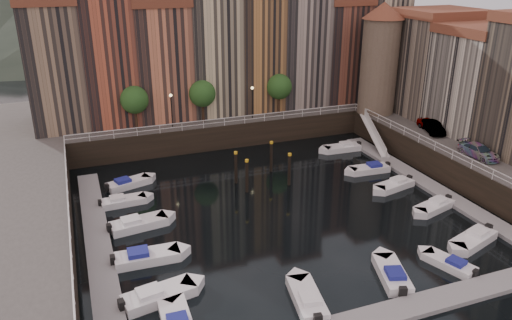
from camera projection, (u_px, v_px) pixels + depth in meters
name	position (u px, v px, depth m)	size (l,w,h in m)	color
ground	(276.00, 205.00, 46.88)	(200.00, 200.00, 0.00)	black
quay_far	(203.00, 115.00, 68.88)	(80.00, 20.00, 3.00)	black
dock_left	(98.00, 241.00, 40.64)	(2.00, 28.00, 0.35)	gray
dock_right	(425.00, 183.00, 51.25)	(2.00, 28.00, 0.35)	gray
dock_near	(378.00, 316.00, 32.06)	(30.00, 2.00, 0.35)	gray
mountains	(130.00, 11.00, 139.94)	(145.00, 100.00, 18.00)	#2D382D
far_terrace	(230.00, 47.00, 64.26)	(48.70, 10.30, 17.50)	#856C54
right_terrace	(484.00, 75.00, 55.27)	(9.30, 24.30, 14.00)	#7A6C5C
corner_tower	(380.00, 57.00, 62.20)	(5.20, 5.20, 13.80)	#6B5B4C
promenade_trees	(208.00, 93.00, 59.77)	(21.20, 3.20, 5.20)	black
street_lamps	(213.00, 101.00, 59.27)	(10.36, 0.36, 4.18)	black
railings	(257.00, 151.00, 49.70)	(36.08, 34.04, 0.52)	white
gangway	(374.00, 133.00, 60.44)	(2.78, 8.32, 3.73)	white
mooring_pilings	(261.00, 168.00, 51.10)	(5.28, 4.31, 3.78)	black
boat_left_0	(157.00, 296.00, 33.66)	(5.35, 2.77, 1.20)	white
boat_left_1	(146.00, 257.00, 38.05)	(5.21, 2.06, 1.19)	white
boat_left_2	(137.00, 224.00, 42.82)	(5.22, 2.49, 1.17)	white
boat_left_3	(123.00, 201.00, 46.95)	(4.42, 1.80, 1.01)	white
boat_left_4	(128.00, 183.00, 50.63)	(4.79, 2.94, 1.07)	white
boat_right_0	(474.00, 239.00, 40.51)	(5.01, 3.13, 1.13)	white
boat_right_1	(435.00, 206.00, 46.00)	(4.62, 2.75, 1.04)	white
boat_right_2	(395.00, 185.00, 50.31)	(4.72, 2.61, 1.06)	white
boat_right_3	(370.00, 169.00, 54.18)	(4.65, 1.92, 1.06)	white
boat_right_4	(343.00, 148.00, 60.22)	(4.74, 1.91, 1.08)	white
boat_near_1	(307.00, 299.00, 33.36)	(2.54, 5.04, 1.13)	white
boat_near_2	(392.00, 275.00, 35.95)	(3.07, 4.98, 1.12)	white
boat_near_3	(450.00, 264.00, 37.33)	(2.72, 4.23, 0.95)	white
car_a	(431.00, 125.00, 57.69)	(1.58, 3.93, 1.34)	gray
car_b	(433.00, 128.00, 56.80)	(1.47, 4.22, 1.39)	gray
car_c	(479.00, 152.00, 49.76)	(1.83, 4.51, 1.31)	gray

